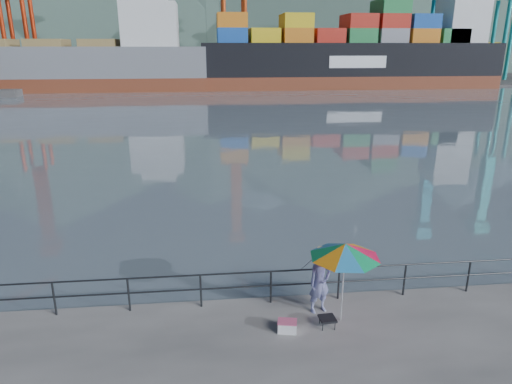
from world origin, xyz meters
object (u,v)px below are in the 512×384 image
at_px(fisherman, 320,282).
at_px(bulk_carrier, 67,64).
at_px(beach_umbrella, 345,250).
at_px(cooler_bag, 287,327).
at_px(container_ship, 359,53).

height_order(fisherman, bulk_carrier, bulk_carrier).
distance_m(fisherman, beach_umbrella, 1.39).
bearing_deg(bulk_carrier, cooler_bag, -70.88).
bearing_deg(cooler_bag, container_ship, 82.21).
xyz_separation_m(fisherman, bulk_carrier, (-26.25, 71.84, 3.24)).
bearing_deg(fisherman, container_ship, 53.47).
distance_m(beach_umbrella, cooler_bag, 2.50).
bearing_deg(beach_umbrella, fisherman, 132.17).
height_order(cooler_bag, bulk_carrier, bulk_carrier).
bearing_deg(bulk_carrier, beach_umbrella, -69.73).
distance_m(bulk_carrier, container_ship, 50.92).
bearing_deg(bulk_carrier, fisherman, -69.93).
xyz_separation_m(fisherman, cooler_bag, (-1.04, -0.87, -0.76)).
xyz_separation_m(beach_umbrella, bulk_carrier, (-26.73, 72.38, 2.05)).
bearing_deg(container_ship, fisherman, -108.82).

